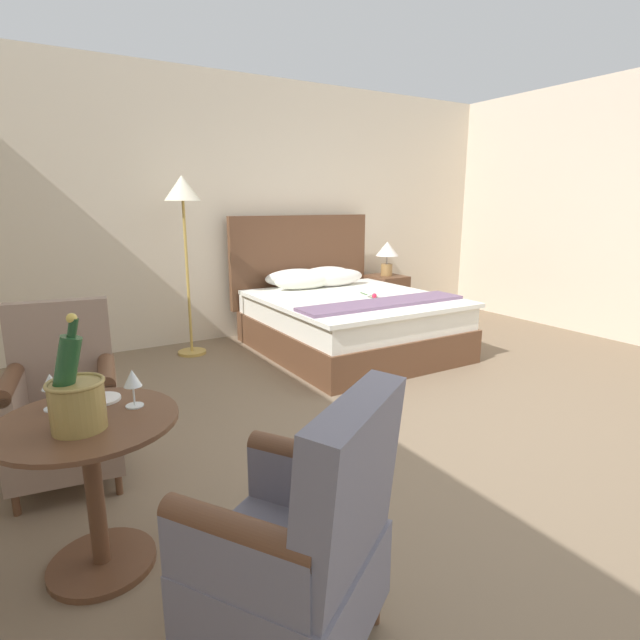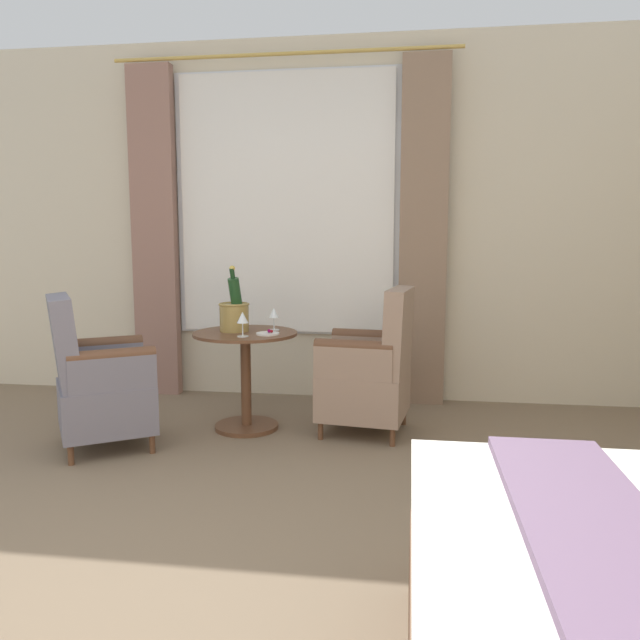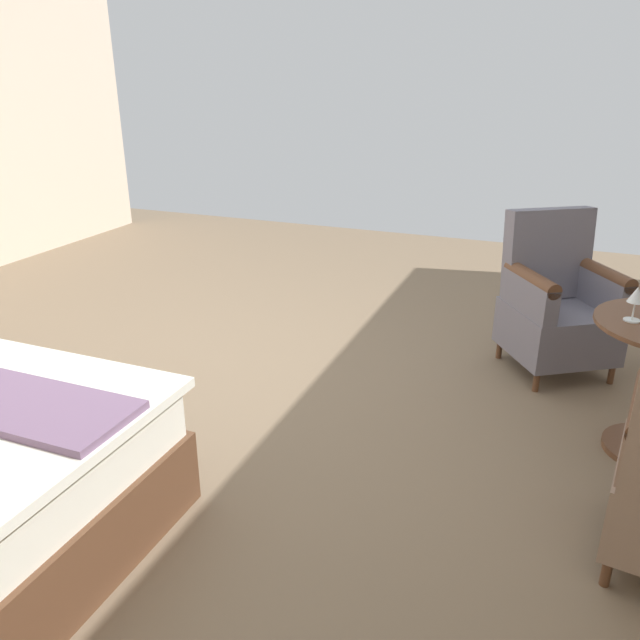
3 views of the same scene
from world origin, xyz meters
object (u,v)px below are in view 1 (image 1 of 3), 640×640
(side_table_round, at_px, (93,479))
(snack_plate, at_px, (102,399))
(wine_glass_near_bucket, at_px, (132,380))
(wine_glass_near_edge, at_px, (51,384))
(bed, at_px, (344,316))
(champagne_bucket, at_px, (76,397))
(armchair_facing_bed, at_px, (299,551))
(nightstand, at_px, (386,299))
(floor_lamp_brass, at_px, (183,204))
(armchair_by_window, at_px, (65,408))
(bedside_lamp, at_px, (387,253))

(side_table_round, bearing_deg, snack_plate, 64.89)
(wine_glass_near_bucket, distance_m, wine_glass_near_edge, 0.32)
(bed, bearing_deg, snack_plate, -142.10)
(champagne_bucket, xyz_separation_m, armchair_facing_bed, (0.54, -0.72, -0.39))
(nightstand, bearing_deg, floor_lamp_brass, -178.55)
(champagne_bucket, relative_size, armchair_facing_bed, 0.46)
(side_table_round, height_order, armchair_by_window, armchair_by_window)
(champagne_bucket, bearing_deg, armchair_facing_bed, -53.07)
(bed, xyz_separation_m, armchair_by_window, (-2.72, -1.35, 0.06))
(wine_glass_near_edge, bearing_deg, side_table_round, -59.58)
(floor_lamp_brass, bearing_deg, armchair_facing_bed, -101.31)
(bed, distance_m, wine_glass_near_edge, 3.47)
(bed, height_order, side_table_round, bed)
(floor_lamp_brass, bearing_deg, armchair_by_window, -122.82)
(bed, xyz_separation_m, floor_lamp_brass, (-1.45, 0.62, 1.14))
(wine_glass_near_bucket, xyz_separation_m, armchair_facing_bed, (0.32, -0.84, -0.38))
(floor_lamp_brass, relative_size, armchair_by_window, 1.80)
(bedside_lamp, bearing_deg, nightstand, 0.00)
(nightstand, height_order, armchair_by_window, armchair_by_window)
(side_table_round, relative_size, armchair_by_window, 0.72)
(armchair_facing_bed, bearing_deg, wine_glass_near_bucket, 110.89)
(bedside_lamp, bearing_deg, wine_glass_near_edge, -144.99)
(bed, bearing_deg, armchair_facing_bed, -125.85)
(bedside_lamp, distance_m, floor_lamp_brass, 2.60)
(wine_glass_near_bucket, height_order, armchair_by_window, armchair_by_window)
(bed, height_order, wine_glass_near_edge, bed)
(bed, bearing_deg, wine_glass_near_bucket, -139.03)
(snack_plate, bearing_deg, champagne_bucket, -114.06)
(nightstand, xyz_separation_m, wine_glass_near_edge, (-3.87, -2.71, 0.47))
(side_table_round, xyz_separation_m, snack_plate, (0.08, 0.18, 0.27))
(bed, xyz_separation_m, bedside_lamp, (1.09, 0.69, 0.55))
(snack_plate, distance_m, armchair_by_window, 0.73)
(nightstand, height_order, snack_plate, snack_plate)
(armchair_by_window, bearing_deg, champagne_bucket, -89.68)
(floor_lamp_brass, relative_size, snack_plate, 11.44)
(nightstand, height_order, side_table_round, side_table_round)
(nightstand, xyz_separation_m, side_table_round, (-3.77, -2.89, 0.10))
(floor_lamp_brass, bearing_deg, nightstand, 1.45)
(snack_plate, xyz_separation_m, armchair_facing_bed, (0.43, -0.98, -0.27))
(nightstand, height_order, wine_glass_near_bucket, wine_glass_near_bucket)
(nightstand, distance_m, snack_plate, 4.59)
(floor_lamp_brass, bearing_deg, side_table_round, -113.66)
(wine_glass_near_bucket, distance_m, armchair_by_window, 0.92)
(bed, distance_m, snack_plate, 3.31)
(bedside_lamp, bearing_deg, champagne_bucket, -142.01)
(wine_glass_near_bucket, relative_size, snack_plate, 1.05)
(floor_lamp_brass, height_order, armchair_facing_bed, floor_lamp_brass)
(champagne_bucket, height_order, snack_plate, champagne_bucket)
(side_table_round, bearing_deg, bed, 39.35)
(floor_lamp_brass, bearing_deg, wine_glass_near_edge, -116.84)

